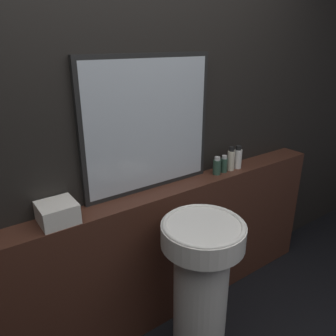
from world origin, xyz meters
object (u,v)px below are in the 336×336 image
at_px(towel_stack, 57,212).
at_px(conditioner_bottle, 224,164).
at_px(pedestal_sink, 201,285).
at_px(shampoo_bottle, 217,166).
at_px(body_wash_bottle, 238,158).
at_px(mirror, 149,126).
at_px(lotion_bottle, 231,159).

height_order(towel_stack, conditioner_bottle, conditioner_bottle).
xyz_separation_m(pedestal_sink, shampoo_bottle, (0.46, 0.40, 0.47)).
xyz_separation_m(pedestal_sink, body_wash_bottle, (0.66, 0.40, 0.49)).
relative_size(mirror, towel_stack, 4.67).
bearing_deg(conditioner_bottle, body_wash_bottle, 0.00).
bearing_deg(lotion_bottle, conditioner_bottle, 180.00).
bearing_deg(lotion_bottle, body_wash_bottle, 0.00).
height_order(conditioner_bottle, lotion_bottle, lotion_bottle).
distance_m(pedestal_sink, mirror, 0.92).
height_order(towel_stack, lotion_bottle, lotion_bottle).
distance_m(pedestal_sink, body_wash_bottle, 0.91).
bearing_deg(lotion_bottle, pedestal_sink, -146.00).
relative_size(pedestal_sink, lotion_bottle, 5.44).
xyz_separation_m(pedestal_sink, mirror, (-0.02, 0.47, 0.80)).
distance_m(pedestal_sink, towel_stack, 0.85).
distance_m(mirror, towel_stack, 0.67).
relative_size(mirror, shampoo_bottle, 6.82).
relative_size(shampoo_bottle, lotion_bottle, 0.73).
bearing_deg(lotion_bottle, mirror, 173.29).
distance_m(lotion_bottle, body_wash_bottle, 0.07).
distance_m(pedestal_sink, lotion_bottle, 0.86).
distance_m(shampoo_bottle, body_wash_bottle, 0.20).
relative_size(mirror, lotion_bottle, 4.95).
height_order(pedestal_sink, mirror, mirror).
bearing_deg(conditioner_bottle, shampoo_bottle, 180.00).
relative_size(mirror, body_wash_bottle, 5.12).
bearing_deg(shampoo_bottle, pedestal_sink, -139.26).
xyz_separation_m(shampoo_bottle, lotion_bottle, (0.13, 0.00, 0.02)).
xyz_separation_m(pedestal_sink, towel_stack, (-0.60, 0.40, 0.46)).
xyz_separation_m(towel_stack, conditioner_bottle, (1.12, 0.00, 0.00)).
height_order(conditioner_bottle, body_wash_bottle, body_wash_bottle).
distance_m(shampoo_bottle, conditioner_bottle, 0.06).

